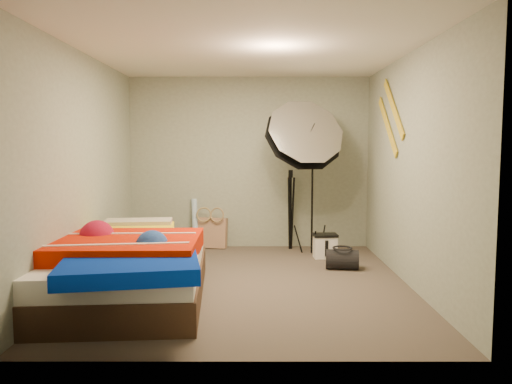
{
  "coord_description": "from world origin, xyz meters",
  "views": [
    {
      "loc": [
        0.1,
        -5.37,
        1.51
      ],
      "look_at": [
        0.1,
        0.6,
        0.95
      ],
      "focal_mm": 35.0,
      "sensor_mm": 36.0,
      "label": 1
    }
  ],
  "objects_px": {
    "wrapping_roll": "(195,223)",
    "photo_umbrella": "(303,138)",
    "bed": "(124,266)",
    "camera_case": "(325,247)",
    "tote_bag": "(212,233)",
    "duffel_bag": "(342,259)",
    "camera_tripod": "(290,204)"
  },
  "relations": [
    {
      "from": "tote_bag",
      "to": "camera_case",
      "type": "height_order",
      "value": "tote_bag"
    },
    {
      "from": "camera_case",
      "to": "camera_tripod",
      "type": "distance_m",
      "value": 0.89
    },
    {
      "from": "tote_bag",
      "to": "camera_tripod",
      "type": "relative_size",
      "value": 0.38
    },
    {
      "from": "wrapping_roll",
      "to": "camera_case",
      "type": "height_order",
      "value": "wrapping_roll"
    },
    {
      "from": "wrapping_roll",
      "to": "duffel_bag",
      "type": "distance_m",
      "value": 2.35
    },
    {
      "from": "tote_bag",
      "to": "photo_umbrella",
      "type": "relative_size",
      "value": 0.2
    },
    {
      "from": "tote_bag",
      "to": "duffel_bag",
      "type": "xyz_separation_m",
      "value": [
        1.71,
        -1.28,
        -0.1
      ]
    },
    {
      "from": "tote_bag",
      "to": "wrapping_roll",
      "type": "xyz_separation_m",
      "value": [
        -0.25,
        0.0,
        0.14
      ]
    },
    {
      "from": "camera_case",
      "to": "duffel_bag",
      "type": "relative_size",
      "value": 0.76
    },
    {
      "from": "bed",
      "to": "photo_umbrella",
      "type": "distance_m",
      "value": 3.01
    },
    {
      "from": "wrapping_roll",
      "to": "photo_umbrella",
      "type": "xyz_separation_m",
      "value": [
        1.53,
        -0.53,
        1.24
      ]
    },
    {
      "from": "tote_bag",
      "to": "duffel_bag",
      "type": "height_order",
      "value": "tote_bag"
    },
    {
      "from": "photo_umbrella",
      "to": "camera_tripod",
      "type": "distance_m",
      "value": 1.06
    },
    {
      "from": "camera_case",
      "to": "camera_tripod",
      "type": "bearing_deg",
      "value": 122.8
    },
    {
      "from": "wrapping_roll",
      "to": "photo_umbrella",
      "type": "relative_size",
      "value": 0.32
    },
    {
      "from": "duffel_bag",
      "to": "photo_umbrella",
      "type": "xyz_separation_m",
      "value": [
        -0.42,
        0.75,
        1.49
      ]
    },
    {
      "from": "photo_umbrella",
      "to": "camera_tripod",
      "type": "height_order",
      "value": "photo_umbrella"
    },
    {
      "from": "photo_umbrella",
      "to": "wrapping_roll",
      "type": "bearing_deg",
      "value": 160.76
    },
    {
      "from": "tote_bag",
      "to": "wrapping_roll",
      "type": "height_order",
      "value": "wrapping_roll"
    },
    {
      "from": "duffel_bag",
      "to": "photo_umbrella",
      "type": "bearing_deg",
      "value": 127.72
    },
    {
      "from": "wrapping_roll",
      "to": "camera_case",
      "type": "xyz_separation_m",
      "value": [
        1.83,
        -0.66,
        -0.21
      ]
    },
    {
      "from": "camera_case",
      "to": "wrapping_roll",
      "type": "bearing_deg",
      "value": 156.77
    },
    {
      "from": "tote_bag",
      "to": "wrapping_roll",
      "type": "bearing_deg",
      "value": -169.33
    },
    {
      "from": "bed",
      "to": "camera_tripod",
      "type": "bearing_deg",
      "value": 52.89
    },
    {
      "from": "wrapping_roll",
      "to": "camera_tripod",
      "type": "bearing_deg",
      "value": -3.13
    },
    {
      "from": "wrapping_roll",
      "to": "tote_bag",
      "type": "bearing_deg",
      "value": 0.0
    },
    {
      "from": "bed",
      "to": "camera_case",
      "type": "bearing_deg",
      "value": 38.82
    },
    {
      "from": "camera_tripod",
      "to": "wrapping_roll",
      "type": "bearing_deg",
      "value": 176.87
    },
    {
      "from": "wrapping_roll",
      "to": "camera_case",
      "type": "bearing_deg",
      "value": -19.96
    },
    {
      "from": "bed",
      "to": "tote_bag",
      "type": "bearing_deg",
      "value": 75.23
    },
    {
      "from": "duffel_bag",
      "to": "photo_umbrella",
      "type": "relative_size",
      "value": 0.18
    },
    {
      "from": "wrapping_roll",
      "to": "bed",
      "type": "height_order",
      "value": "wrapping_roll"
    }
  ]
}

